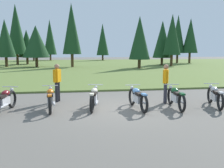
# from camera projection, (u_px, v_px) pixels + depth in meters

# --- Properties ---
(ground_plane) EXTENTS (140.00, 140.00, 0.00)m
(ground_plane) POSITION_uv_depth(u_px,v_px,m) (114.00, 109.00, 9.76)
(ground_plane) COLOR #605B54
(grass_moorland) EXTENTS (80.00, 44.00, 0.10)m
(grass_moorland) POSITION_uv_depth(u_px,v_px,m) (83.00, 66.00, 35.35)
(grass_moorland) COLOR #5B7033
(grass_moorland) RESTS_ON ground
(forest_treeline) EXTENTS (40.80, 27.99, 8.96)m
(forest_treeline) POSITION_uv_depth(u_px,v_px,m) (62.00, 38.00, 40.02)
(forest_treeline) COLOR #47331E
(forest_treeline) RESTS_ON ground
(motorcycle_maroon) EXTENTS (0.66, 2.08, 0.88)m
(motorcycle_maroon) POSITION_uv_depth(u_px,v_px,m) (4.00, 100.00, 9.23)
(motorcycle_maroon) COLOR black
(motorcycle_maroon) RESTS_ON ground
(motorcycle_orange) EXTENTS (0.62, 2.10, 0.88)m
(motorcycle_orange) POSITION_uv_depth(u_px,v_px,m) (50.00, 99.00, 9.56)
(motorcycle_orange) COLOR black
(motorcycle_orange) RESTS_ON ground
(motorcycle_cream) EXTENTS (0.68, 2.08, 0.88)m
(motorcycle_cream) POSITION_uv_depth(u_px,v_px,m) (94.00, 97.00, 9.79)
(motorcycle_cream) COLOR black
(motorcycle_cream) RESTS_ON ground
(motorcycle_sky_blue) EXTENTS (0.62, 2.10, 0.88)m
(motorcycle_sky_blue) POSITION_uv_depth(u_px,v_px,m) (138.00, 98.00, 9.74)
(motorcycle_sky_blue) COLOR black
(motorcycle_sky_blue) RESTS_ON ground
(motorcycle_british_green) EXTENTS (0.62, 2.10, 0.88)m
(motorcycle_british_green) POSITION_uv_depth(u_px,v_px,m) (176.00, 97.00, 9.88)
(motorcycle_british_green) COLOR black
(motorcycle_british_green) RESTS_ON ground
(motorcycle_silver) EXTENTS (0.79, 2.05, 0.88)m
(motorcycle_silver) POSITION_uv_depth(u_px,v_px,m) (215.00, 96.00, 10.14)
(motorcycle_silver) COLOR black
(motorcycle_silver) RESTS_ON ground
(rider_with_back_turned) EXTENTS (0.34, 0.52, 1.67)m
(rider_with_back_turned) POSITION_uv_depth(u_px,v_px,m) (57.00, 80.00, 11.04)
(rider_with_back_turned) COLOR black
(rider_with_back_turned) RESTS_ON ground
(rider_near_row_end) EXTENTS (0.35, 0.51, 1.67)m
(rider_near_row_end) POSITION_uv_depth(u_px,v_px,m) (166.00, 81.00, 10.75)
(rider_near_row_end) COLOR #2D2D38
(rider_near_row_end) RESTS_ON ground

